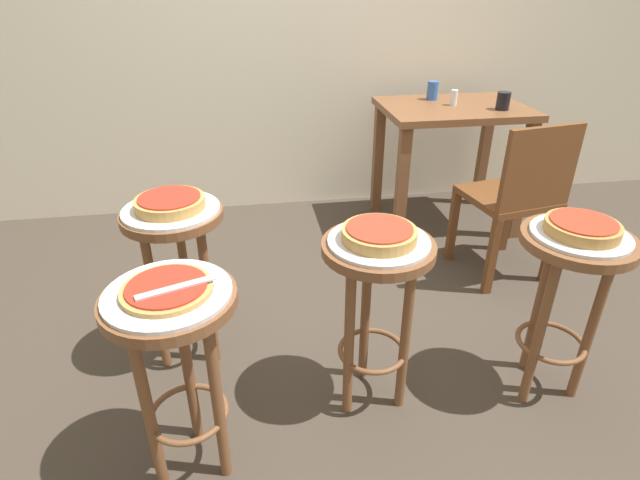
# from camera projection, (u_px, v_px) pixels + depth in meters

# --- Properties ---
(ground_plane) EXTENTS (6.00, 6.00, 0.00)m
(ground_plane) POSITION_uv_depth(u_px,v_px,m) (341.00, 348.00, 2.21)
(ground_plane) COLOR #42382D
(stool_foreground) EXTENTS (0.38, 0.38, 0.68)m
(stool_foreground) POSITION_uv_depth(u_px,v_px,m) (177.00, 346.00, 1.46)
(stool_foreground) COLOR brown
(stool_foreground) RESTS_ON ground_plane
(serving_plate_foreground) EXTENTS (0.35, 0.35, 0.01)m
(serving_plate_foreground) POSITION_uv_depth(u_px,v_px,m) (168.00, 293.00, 1.38)
(serving_plate_foreground) COLOR silver
(serving_plate_foreground) RESTS_ON stool_foreground
(pizza_foreground) EXTENTS (0.25, 0.25, 0.02)m
(pizza_foreground) POSITION_uv_depth(u_px,v_px,m) (167.00, 289.00, 1.37)
(pizza_foreground) COLOR tan
(pizza_foreground) RESTS_ON serving_plate_foreground
(stool_middle) EXTENTS (0.38, 0.38, 0.68)m
(stool_middle) POSITION_uv_depth(u_px,v_px,m) (567.00, 281.00, 1.77)
(stool_middle) COLOR brown
(stool_middle) RESTS_ON ground_plane
(serving_plate_middle) EXTENTS (0.32, 0.32, 0.01)m
(serving_plate_middle) POSITION_uv_depth(u_px,v_px,m) (580.00, 235.00, 1.68)
(serving_plate_middle) COLOR silver
(serving_plate_middle) RESTS_ON stool_middle
(pizza_middle) EXTENTS (0.24, 0.24, 0.05)m
(pizza_middle) POSITION_uv_depth(u_px,v_px,m) (582.00, 227.00, 1.67)
(pizza_middle) COLOR #B78442
(pizza_middle) RESTS_ON serving_plate_middle
(stool_leftside) EXTENTS (0.38, 0.38, 0.68)m
(stool_leftside) POSITION_uv_depth(u_px,v_px,m) (376.00, 288.00, 1.73)
(stool_leftside) COLOR brown
(stool_leftside) RESTS_ON ground_plane
(serving_plate_leftside) EXTENTS (0.34, 0.34, 0.01)m
(serving_plate_leftside) POSITION_uv_depth(u_px,v_px,m) (379.00, 242.00, 1.64)
(serving_plate_leftside) COLOR silver
(serving_plate_leftside) RESTS_ON stool_leftside
(pizza_leftside) EXTENTS (0.25, 0.25, 0.05)m
(pizza_leftside) POSITION_uv_depth(u_px,v_px,m) (379.00, 234.00, 1.63)
(pizza_leftside) COLOR tan
(pizza_leftside) RESTS_ON serving_plate_leftside
(stool_rear) EXTENTS (0.38, 0.38, 0.68)m
(stool_rear) POSITION_uv_depth(u_px,v_px,m) (178.00, 253.00, 1.95)
(stool_rear) COLOR brown
(stool_rear) RESTS_ON ground_plane
(serving_plate_rear) EXTENTS (0.36, 0.36, 0.01)m
(serving_plate_rear) POSITION_uv_depth(u_px,v_px,m) (171.00, 210.00, 1.86)
(serving_plate_rear) COLOR silver
(serving_plate_rear) RESTS_ON stool_rear
(pizza_rear) EXTENTS (0.26, 0.26, 0.05)m
(pizza_rear) POSITION_uv_depth(u_px,v_px,m) (170.00, 203.00, 1.84)
(pizza_rear) COLOR tan
(pizza_rear) RESTS_ON serving_plate_rear
(dining_table) EXTENTS (0.84, 0.62, 0.76)m
(dining_table) POSITION_uv_depth(u_px,v_px,m) (451.00, 130.00, 3.02)
(dining_table) COLOR brown
(dining_table) RESTS_ON ground_plane
(cup_near_edge) EXTENTS (0.07, 0.07, 0.10)m
(cup_near_edge) POSITION_uv_depth(u_px,v_px,m) (503.00, 101.00, 2.84)
(cup_near_edge) COLOR black
(cup_near_edge) RESTS_ON dining_table
(cup_far_edge) EXTENTS (0.07, 0.07, 0.11)m
(cup_far_edge) POSITION_uv_depth(u_px,v_px,m) (433.00, 90.00, 3.06)
(cup_far_edge) COLOR #3360B2
(cup_far_edge) RESTS_ON dining_table
(condiment_shaker) EXTENTS (0.04, 0.04, 0.09)m
(condiment_shaker) POSITION_uv_depth(u_px,v_px,m) (454.00, 98.00, 2.93)
(condiment_shaker) COLOR white
(condiment_shaker) RESTS_ON dining_table
(wooden_chair) EXTENTS (0.46, 0.46, 0.85)m
(wooden_chair) POSITION_uv_depth(u_px,v_px,m) (517.00, 196.00, 2.52)
(wooden_chair) COLOR brown
(wooden_chair) RESTS_ON ground_plane
(pizza_server_knife) EXTENTS (0.22, 0.10, 0.01)m
(pizza_server_knife) POSITION_uv_depth(u_px,v_px,m) (177.00, 287.00, 1.35)
(pizza_server_knife) COLOR silver
(pizza_server_knife) RESTS_ON pizza_foreground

